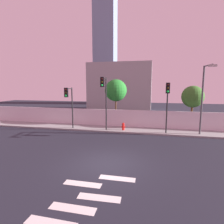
# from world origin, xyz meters

# --- Properties ---
(ground_plane) EXTENTS (80.00, 80.00, 0.00)m
(ground_plane) POSITION_xyz_m (0.00, 0.00, 0.00)
(ground_plane) COLOR #20202B
(sidewalk) EXTENTS (36.00, 2.40, 0.15)m
(sidewalk) POSITION_xyz_m (0.00, 8.20, 0.07)
(sidewalk) COLOR gray
(sidewalk) RESTS_ON ground
(perimeter_wall) EXTENTS (36.00, 0.18, 1.80)m
(perimeter_wall) POSITION_xyz_m (0.00, 9.49, 1.05)
(perimeter_wall) COLOR silver
(perimeter_wall) RESTS_ON sidewalk
(crosswalk_marking) EXTENTS (3.87, 4.72, 0.01)m
(crosswalk_marking) POSITION_xyz_m (-0.22, -3.67, 0.00)
(crosswalk_marking) COLOR silver
(crosswalk_marking) RESTS_ON ground
(traffic_light_left) EXTENTS (0.35, 1.54, 4.65)m
(traffic_light_left) POSITION_xyz_m (3.79, 6.85, 3.55)
(traffic_light_left) COLOR black
(traffic_light_left) RESTS_ON sidewalk
(traffic_light_center) EXTENTS (0.35, 1.65, 4.21)m
(traffic_light_center) POSITION_xyz_m (-5.54, 6.76, 3.25)
(traffic_light_center) COLOR black
(traffic_light_center) RESTS_ON sidewalk
(traffic_light_right) EXTENTS (0.35, 1.44, 5.18)m
(traffic_light_right) POSITION_xyz_m (-1.98, 6.94, 3.90)
(traffic_light_right) COLOR black
(traffic_light_right) RESTS_ON sidewalk
(street_lamp_curbside) EXTENTS (0.62, 1.88, 6.12)m
(street_lamp_curbside) POSITION_xyz_m (6.86, 7.49, 3.80)
(street_lamp_curbside) COLOR #4C4C51
(street_lamp_curbside) RESTS_ON sidewalk
(fire_hydrant) EXTENTS (0.44, 0.26, 0.74)m
(fire_hydrant) POSITION_xyz_m (-0.26, 7.77, 0.54)
(fire_hydrant) COLOR red
(fire_hydrant) RESTS_ON sidewalk
(roadside_tree_leftmost) EXTENTS (2.50, 2.50, 5.27)m
(roadside_tree_leftmost) POSITION_xyz_m (-1.59, 10.60, 4.01)
(roadside_tree_leftmost) COLOR brown
(roadside_tree_leftmost) RESTS_ON ground
(roadside_tree_midleft) EXTENTS (2.28, 2.28, 4.55)m
(roadside_tree_midleft) POSITION_xyz_m (6.62, 10.60, 3.39)
(roadside_tree_midleft) COLOR brown
(roadside_tree_midleft) RESTS_ON ground
(low_building_distant) EXTENTS (11.13, 6.00, 8.51)m
(low_building_distant) POSITION_xyz_m (-3.28, 23.49, 4.25)
(low_building_distant) COLOR #A5A5A5
(low_building_distant) RESTS_ON ground
(tower_on_skyline) EXTENTS (5.08, 5.00, 29.26)m
(tower_on_skyline) POSITION_xyz_m (-9.20, 35.49, 14.63)
(tower_on_skyline) COLOR #6F88A2
(tower_on_skyline) RESTS_ON ground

